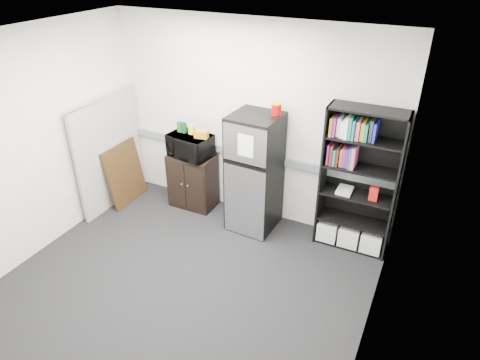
{
  "coord_description": "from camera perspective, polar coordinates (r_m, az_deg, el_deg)",
  "views": [
    {
      "loc": [
        2.21,
        -3.09,
        3.45
      ],
      "look_at": [
        0.26,
        0.9,
        0.98
      ],
      "focal_mm": 32.0,
      "sensor_mm": 36.0,
      "label": 1
    }
  ],
  "objects": [
    {
      "name": "wall_note",
      "position": [
        5.79,
        -1.82,
        9.97
      ],
      "size": [
        0.14,
        0.0,
        0.1
      ],
      "primitive_type": "cube",
      "color": "white",
      "rests_on": "wall_back"
    },
    {
      "name": "wall_right",
      "position": [
        3.74,
        18.32,
        -6.71
      ],
      "size": [
        0.02,
        3.5,
        2.7
      ],
      "primitive_type": "cube",
      "color": "silver",
      "rests_on": "floor"
    },
    {
      "name": "wall_left",
      "position": [
        5.62,
        -25.66,
        4.24
      ],
      "size": [
        0.02,
        3.5,
        2.7
      ],
      "primitive_type": "cube",
      "color": "silver",
      "rests_on": "floor"
    },
    {
      "name": "refrigerator",
      "position": [
        5.59,
        1.9,
        0.89
      ],
      "size": [
        0.63,
        0.66,
        1.61
      ],
      "rotation": [
        0.0,
        0.0,
        -0.06
      ],
      "color": "black",
      "rests_on": "floor"
    },
    {
      "name": "bookshelf",
      "position": [
        5.34,
        15.52,
        -0.36
      ],
      "size": [
        0.9,
        0.34,
        1.85
      ],
      "color": "black",
      "rests_on": "floor"
    },
    {
      "name": "cabinet",
      "position": [
        6.27,
        -6.3,
        -0.09
      ],
      "size": [
        0.65,
        0.44,
        0.81
      ],
      "color": "black",
      "rests_on": "floor"
    },
    {
      "name": "snack_bag",
      "position": [
        5.81,
        -5.17,
        6.08
      ],
      "size": [
        0.19,
        0.13,
        0.1
      ],
      "primitive_type": "cube",
      "rotation": [
        0.0,
        0.0,
        0.16
      ],
      "color": "#C47B13",
      "rests_on": "microwave"
    },
    {
      "name": "snack_box_b",
      "position": [
        5.99,
        -7.52,
        6.96
      ],
      "size": [
        0.07,
        0.06,
        0.15
      ],
      "primitive_type": "cube",
      "rotation": [
        0.0,
        0.0,
        -0.09
      ],
      "color": "#0C3822",
      "rests_on": "microwave"
    },
    {
      "name": "coffee_can",
      "position": [
        5.27,
        4.88,
        9.55
      ],
      "size": [
        0.13,
        0.13,
        0.17
      ],
      "color": "#9A0707",
      "rests_on": "refrigerator"
    },
    {
      "name": "ceiling",
      "position": [
        3.87,
        -9.85,
        17.59
      ],
      "size": [
        4.0,
        3.5,
        0.02
      ],
      "primitive_type": "cube",
      "color": "white",
      "rests_on": "wall_back"
    },
    {
      "name": "wall_back",
      "position": [
        5.72,
        1.37,
        7.59
      ],
      "size": [
        4.0,
        0.02,
        2.7
      ],
      "primitive_type": "cube",
      "color": "silver",
      "rests_on": "floor"
    },
    {
      "name": "cubicle_partition",
      "position": [
        6.42,
        -16.93,
        3.54
      ],
      "size": [
        0.06,
        1.3,
        1.62
      ],
      "color": "#9B958A",
      "rests_on": "floor"
    },
    {
      "name": "floor",
      "position": [
        5.13,
        -7.26,
        -13.42
      ],
      "size": [
        4.0,
        4.0,
        0.0
      ],
      "primitive_type": "plane",
      "color": "black",
      "rests_on": "ground"
    },
    {
      "name": "electrical_raceway",
      "position": [
        5.87,
        1.2,
        3.4
      ],
      "size": [
        3.92,
        0.05,
        0.1
      ],
      "primitive_type": "cube",
      "color": "slate",
      "rests_on": "wall_back"
    },
    {
      "name": "microwave",
      "position": [
        6.0,
        -6.67,
        4.58
      ],
      "size": [
        0.63,
        0.47,
        0.32
      ],
      "primitive_type": "imported",
      "rotation": [
        0.0,
        0.0,
        -0.13
      ],
      "color": "black",
      "rests_on": "cabinet"
    },
    {
      "name": "snack_box_c",
      "position": [
        5.93,
        -6.51,
        6.73
      ],
      "size": [
        0.07,
        0.05,
        0.14
      ],
      "primitive_type": "cube",
      "rotation": [
        0.0,
        0.0,
        0.01
      ],
      "color": "yellow",
      "rests_on": "microwave"
    },
    {
      "name": "framed_poster",
      "position": [
        6.55,
        -15.08,
        0.83
      ],
      "size": [
        0.19,
        0.7,
        0.9
      ],
      "rotation": [
        0.0,
        -0.17,
        0.0
      ],
      "color": "black",
      "rests_on": "floor"
    },
    {
      "name": "snack_box_a",
      "position": [
        6.03,
        -8.01,
        7.04
      ],
      "size": [
        0.08,
        0.06,
        0.15
      ],
      "primitive_type": "cube",
      "rotation": [
        0.0,
        0.0,
        -0.2
      ],
      "color": "#195A1A",
      "rests_on": "microwave"
    }
  ]
}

